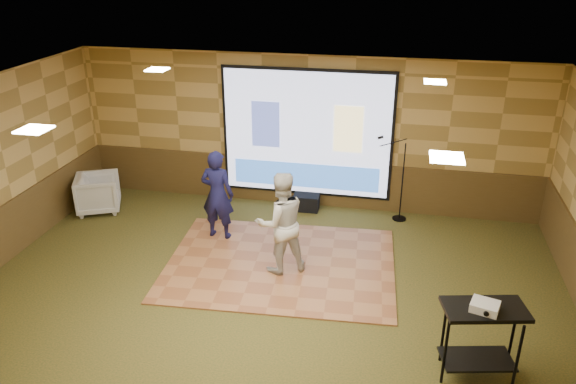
% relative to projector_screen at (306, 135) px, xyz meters
% --- Properties ---
extents(ground, '(9.00, 9.00, 0.00)m').
position_rel_projector_screen_xyz_m(ground, '(0.00, -3.44, -1.47)').
color(ground, '#293417').
rests_on(ground, ground).
extents(room_shell, '(9.04, 7.04, 3.02)m').
position_rel_projector_screen_xyz_m(room_shell, '(0.00, -3.44, 0.62)').
color(room_shell, tan).
rests_on(room_shell, ground).
extents(wainscot_back, '(9.00, 0.04, 0.95)m').
position_rel_projector_screen_xyz_m(wainscot_back, '(0.00, 0.04, -1.00)').
color(wainscot_back, '#4E3A1A').
rests_on(wainscot_back, ground).
extents(projector_screen, '(3.32, 0.06, 2.52)m').
position_rel_projector_screen_xyz_m(projector_screen, '(0.00, 0.00, 0.00)').
color(projector_screen, black).
rests_on(projector_screen, room_shell).
extents(downlight_nw, '(0.32, 0.32, 0.02)m').
position_rel_projector_screen_xyz_m(downlight_nw, '(-2.20, -1.64, 1.50)').
color(downlight_nw, beige).
rests_on(downlight_nw, room_shell).
extents(downlight_ne, '(0.32, 0.32, 0.02)m').
position_rel_projector_screen_xyz_m(downlight_ne, '(2.20, -1.64, 1.50)').
color(downlight_ne, beige).
rests_on(downlight_ne, room_shell).
extents(downlight_sw, '(0.32, 0.32, 0.02)m').
position_rel_projector_screen_xyz_m(downlight_sw, '(-2.20, -4.94, 1.50)').
color(downlight_sw, beige).
rests_on(downlight_sw, room_shell).
extents(downlight_se, '(0.32, 0.32, 0.02)m').
position_rel_projector_screen_xyz_m(downlight_se, '(2.20, -4.94, 1.50)').
color(downlight_se, beige).
rests_on(downlight_se, room_shell).
extents(dance_floor, '(3.86, 3.04, 0.03)m').
position_rel_projector_screen_xyz_m(dance_floor, '(0.00, -2.38, -1.46)').
color(dance_floor, '#9F643A').
rests_on(dance_floor, ground).
extents(player_left, '(0.61, 0.43, 1.62)m').
position_rel_projector_screen_xyz_m(player_left, '(-1.28, -1.67, -0.64)').
color(player_left, '#151543').
rests_on(player_left, dance_floor).
extents(player_right, '(1.02, 0.95, 1.67)m').
position_rel_projector_screen_xyz_m(player_right, '(0.05, -2.55, -0.61)').
color(player_right, beige).
rests_on(player_right, dance_floor).
extents(av_table, '(0.95, 0.50, 1.00)m').
position_rel_projector_screen_xyz_m(av_table, '(2.88, -4.44, -0.77)').
color(av_table, black).
rests_on(av_table, ground).
extents(projector, '(0.37, 0.33, 0.10)m').
position_rel_projector_screen_xyz_m(projector, '(2.86, -4.50, -0.42)').
color(projector, white).
rests_on(projector, av_table).
extents(mic_stand, '(0.65, 0.27, 1.65)m').
position_rel_projector_screen_xyz_m(mic_stand, '(1.82, -0.28, -0.98)').
color(mic_stand, black).
rests_on(mic_stand, ground).
extents(banquet_chair, '(1.06, 1.05, 0.74)m').
position_rel_projector_screen_xyz_m(banquet_chair, '(-3.94, -1.08, -1.11)').
color(banquet_chair, gray).
rests_on(banquet_chair, ground).
extents(duffel_bag, '(0.51, 0.34, 0.31)m').
position_rel_projector_screen_xyz_m(duffel_bag, '(0.05, -0.22, -1.32)').
color(duffel_bag, black).
rests_on(duffel_bag, ground).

